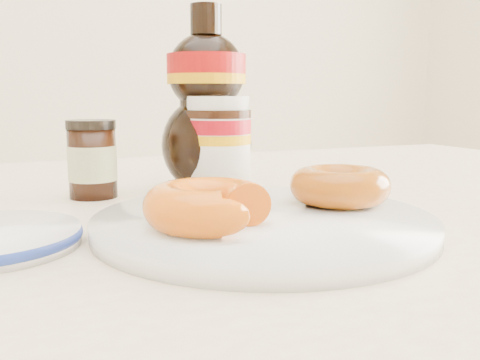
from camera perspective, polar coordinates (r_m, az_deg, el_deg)
name	(u,v)px	position (r m, az deg, el deg)	size (l,w,h in m)	color
dining_table	(199,289)	(0.55, -4.41, -11.49)	(1.40, 0.90, 0.75)	#FDE7C0
plate	(264,222)	(0.44, 2.54, -4.53)	(0.28, 0.28, 0.01)	white
donut_bitten	(208,206)	(0.39, -3.47, -2.74)	(0.09, 0.09, 0.03)	orange
donut_whole	(340,185)	(0.49, 10.59, -0.58)	(0.09, 0.09, 0.03)	#9B3E0A
nutella_jar	(218,140)	(0.62, -2.37, 4.32)	(0.08, 0.08, 0.11)	white
syrup_bottle	(207,98)	(0.63, -3.58, 8.69)	(0.11, 0.09, 0.21)	black
dark_jar	(92,160)	(0.60, -15.48, 2.08)	(0.05, 0.05, 0.08)	black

